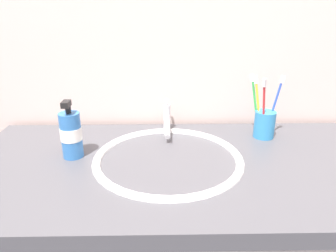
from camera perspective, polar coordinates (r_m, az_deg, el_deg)
tiled_wall_back at (r=1.12m, az=1.82°, el=16.79°), size 2.44×0.04×2.40m
sink_basin at (r=0.91m, az=0.04°, el=-7.78°), size 0.43×0.43×0.10m
faucet at (r=1.06m, az=-0.18°, el=1.07°), size 0.02×0.16×0.10m
toothbrush_cup at (r=1.07m, az=17.26°, el=0.29°), size 0.07×0.07×0.09m
toothbrush_green at (r=1.06m, az=15.65°, el=4.42°), size 0.05×0.04×0.20m
toothbrush_yellow at (r=1.05m, az=16.16°, el=4.13°), size 0.05×0.02×0.20m
toothbrush_red at (r=1.02m, az=17.15°, el=3.58°), size 0.04×0.04×0.20m
toothbrush_blue at (r=1.07m, az=19.06°, el=4.12°), size 0.05×0.01×0.20m
soap_dispenser at (r=0.92m, az=-17.34°, el=-1.42°), size 0.06×0.06×0.17m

